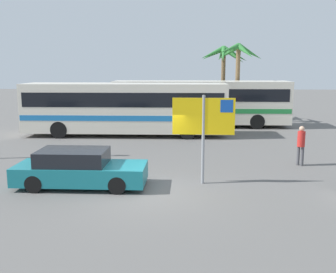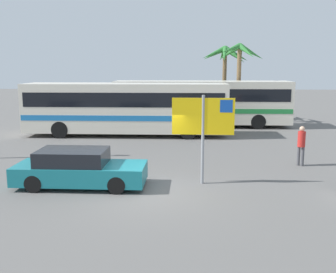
{
  "view_description": "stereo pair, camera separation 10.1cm",
  "coord_description": "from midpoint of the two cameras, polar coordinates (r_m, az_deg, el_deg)",
  "views": [
    {
      "loc": [
        1.16,
        -12.59,
        4.19
      ],
      "look_at": [
        0.57,
        3.4,
        1.3
      ],
      "focal_mm": 41.69,
      "sensor_mm": 36.0,
      "label": 1
    },
    {
      "loc": [
        1.26,
        -12.59,
        4.19
      ],
      "look_at": [
        0.57,
        3.4,
        1.3
      ],
      "focal_mm": 41.69,
      "sensor_mm": 36.0,
      "label": 2
    }
  ],
  "objects": [
    {
      "name": "bus_front_coach",
      "position": [
        23.93,
        -6.37,
        4.4
      ],
      "size": [
        12.2,
        2.62,
        3.17
      ],
      "color": "silver",
      "rests_on": "ground"
    },
    {
      "name": "ferry_sign",
      "position": [
        13.81,
        5.2,
        2.43
      ],
      "size": [
        2.2,
        0.12,
        3.2
      ],
      "rotation": [
        0.0,
        0.0,
        -0.03
      ],
      "color": "gray",
      "rests_on": "ground"
    },
    {
      "name": "pedestrian_near_sign",
      "position": [
        17.47,
        18.72,
        -0.82
      ],
      "size": [
        0.32,
        0.32,
        1.7
      ],
      "rotation": [
        0.0,
        0.0,
        4.0
      ],
      "color": "#4C4C51",
      "rests_on": "ground"
    },
    {
      "name": "ground",
      "position": [
        13.33,
        -3.25,
        -8.11
      ],
      "size": [
        120.0,
        120.0,
        0.0
      ],
      "primitive_type": "plane",
      "color": "#605E5B"
    },
    {
      "name": "car_teal",
      "position": [
        14.09,
        -13.08,
        -4.64
      ],
      "size": [
        4.57,
        1.77,
        1.32
      ],
      "rotation": [
        0.0,
        0.0,
        -0.01
      ],
      "color": "#19757F",
      "rests_on": "ground"
    },
    {
      "name": "palm_tree_seaside",
      "position": [
        29.52,
        10.13,
        11.04
      ],
      "size": [
        3.45,
        3.7,
        5.86
      ],
      "color": "brown",
      "rests_on": "ground"
    },
    {
      "name": "palm_tree_inland",
      "position": [
        31.09,
        8.09,
        11.09
      ],
      "size": [
        3.88,
        3.95,
        5.76
      ],
      "color": "brown",
      "rests_on": "ground"
    },
    {
      "name": "bus_rear_coach",
      "position": [
        27.58,
        4.67,
        5.19
      ],
      "size": [
        12.2,
        2.62,
        3.17
      ],
      "color": "silver",
      "rests_on": "ground"
    }
  ]
}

